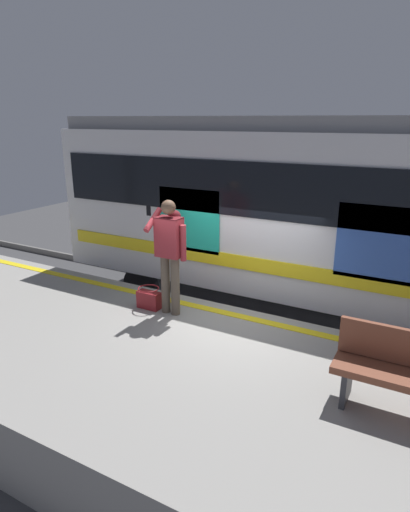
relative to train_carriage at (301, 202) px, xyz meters
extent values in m
plane|color=#3D3D3F|center=(0.45, 1.89, -2.44)|extent=(26.89, 26.89, 0.00)
cube|color=gray|center=(0.45, 3.78, -1.96)|extent=(17.93, 3.77, 0.95)
cube|color=yellow|center=(0.45, 2.19, -1.48)|extent=(17.57, 0.16, 0.01)
cube|color=slate|center=(0.45, 0.71, -2.36)|extent=(23.31, 0.08, 0.16)
cube|color=slate|center=(0.45, -0.72, -2.36)|extent=(23.31, 0.08, 0.16)
cube|color=silver|center=(0.00, -0.01, -0.10)|extent=(9.10, 2.85, 2.77)
cube|color=gray|center=(0.00, -0.01, 1.40)|extent=(8.92, 2.62, 0.24)
cube|color=black|center=(0.00, 1.43, 0.38)|extent=(8.64, 0.03, 0.90)
cube|color=yellow|center=(0.00, 1.43, -0.86)|extent=(8.64, 0.03, 0.24)
cube|color=#3359B2|center=(-1.59, 1.44, -0.24)|extent=(1.21, 0.02, 1.12)
cube|color=#19A58C|center=(1.59, 1.44, -0.24)|extent=(1.21, 0.02, 1.12)
cylinder|color=black|center=(2.96, 1.13, -1.86)|extent=(0.84, 0.12, 0.84)
cylinder|color=black|center=(2.96, -1.15, -1.86)|extent=(0.84, 0.12, 0.84)
cylinder|color=brown|center=(1.16, 2.60, -1.01)|extent=(0.14, 0.14, 0.95)
cylinder|color=brown|center=(1.34, 2.60, -1.01)|extent=(0.14, 0.14, 0.95)
cube|color=maroon|center=(1.25, 2.60, -0.23)|extent=(0.40, 0.24, 0.61)
sphere|color=maroon|center=(1.25, 2.44, 0.06)|extent=(0.20, 0.20, 0.20)
sphere|color=#997051|center=(1.25, 2.60, 0.23)|extent=(0.22, 0.22, 0.22)
cylinder|color=maroon|center=(1.00, 2.60, -0.29)|extent=(0.09, 0.09, 0.55)
cylinder|color=maroon|center=(1.48, 2.68, 0.03)|extent=(0.09, 0.42, 0.33)
cube|color=black|center=(1.48, 2.78, 0.19)|extent=(0.07, 0.02, 0.15)
cube|color=maroon|center=(1.66, 2.62, -1.34)|extent=(0.39, 0.17, 0.28)
torus|color=maroon|center=(1.66, 2.62, -1.14)|extent=(0.35, 0.35, 0.02)
cube|color=#333338|center=(-1.67, 3.56, -1.26)|extent=(0.06, 0.40, 0.45)
camera|label=1|loc=(-2.29, 7.90, 1.49)|focal=30.48mm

